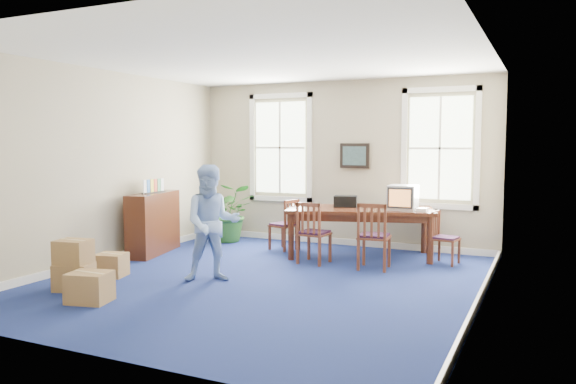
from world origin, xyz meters
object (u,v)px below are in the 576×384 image
at_px(crt_tv, 403,198).
at_px(chair_near_left, 314,232).
at_px(potted_plant, 230,212).
at_px(conference_table, 360,232).
at_px(credenza, 154,223).
at_px(man, 212,223).
at_px(cardboard_boxes, 89,263).

xyz_separation_m(crt_tv, chair_near_left, (-1.26, -0.91, -0.55)).
relative_size(crt_tv, chair_near_left, 0.49).
relative_size(chair_near_left, potted_plant, 0.87).
height_order(conference_table, potted_plant, potted_plant).
bearing_deg(conference_table, credenza, -176.30).
distance_m(chair_near_left, credenza, 2.99).
xyz_separation_m(man, cardboard_boxes, (-1.25, -1.13, -0.48)).
distance_m(crt_tv, cardboard_boxes, 5.13).
height_order(crt_tv, cardboard_boxes, crt_tv).
distance_m(conference_table, credenza, 3.71).
distance_m(crt_tv, chair_near_left, 1.65).
height_order(chair_near_left, credenza, credenza).
bearing_deg(conference_table, chair_near_left, -138.07).
xyz_separation_m(conference_table, crt_tv, (0.74, 0.06, 0.64)).
distance_m(conference_table, cardboard_boxes, 4.57).
xyz_separation_m(man, credenza, (-2.07, 1.28, -0.29)).
bearing_deg(potted_plant, man, -63.40).
bearing_deg(man, credenza, 114.01).
distance_m(man, cardboard_boxes, 1.76).
relative_size(man, cardboard_boxes, 1.33).
bearing_deg(cardboard_boxes, credenza, 108.76).
distance_m(conference_table, crt_tv, 0.98).
relative_size(man, credenza, 1.20).
bearing_deg(conference_table, cardboard_boxes, -142.42).
bearing_deg(credenza, potted_plant, 57.62).
relative_size(conference_table, chair_near_left, 2.44).
bearing_deg(conference_table, man, -135.25).
bearing_deg(chair_near_left, crt_tv, -139.76).
bearing_deg(crt_tv, credenza, -162.79).
height_order(conference_table, cardboard_boxes, conference_table).
bearing_deg(credenza, chair_near_left, -3.25).
relative_size(conference_table, cardboard_boxes, 1.98).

